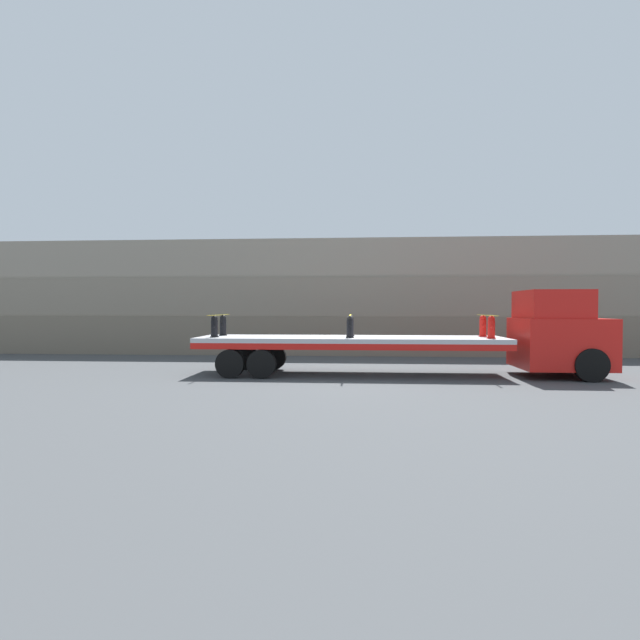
{
  "coord_description": "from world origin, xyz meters",
  "views": [
    {
      "loc": [
        0.23,
        -16.9,
        2.26
      ],
      "look_at": [
        -1.03,
        0.0,
        1.85
      ],
      "focal_mm": 28.0,
      "sensor_mm": 36.0,
      "label": 1
    }
  ],
  "objects_px": {
    "truck_cab": "(561,334)",
    "fire_hydrant_black_far_0": "(223,326)",
    "flatbed_trailer": "(330,344)",
    "fire_hydrant_red_far_2": "(483,326)",
    "fire_hydrant_black_near_0": "(214,327)",
    "fire_hydrant_black_far_1": "(350,326)",
    "fire_hydrant_red_near_2": "(491,327)",
    "fire_hydrant_black_near_1": "(350,327)"
  },
  "relations": [
    {
      "from": "truck_cab",
      "to": "fire_hydrant_black_far_0",
      "type": "bearing_deg",
      "value": 177.31
    },
    {
      "from": "flatbed_trailer",
      "to": "fire_hydrant_red_far_2",
      "type": "relative_size",
      "value": 14.04
    },
    {
      "from": "truck_cab",
      "to": "fire_hydrant_black_near_0",
      "type": "xyz_separation_m",
      "value": [
        -11.47,
        -0.54,
        0.23
      ]
    },
    {
      "from": "fire_hydrant_black_far_0",
      "to": "flatbed_trailer",
      "type": "bearing_deg",
      "value": -7.93
    },
    {
      "from": "truck_cab",
      "to": "fire_hydrant_black_far_1",
      "type": "bearing_deg",
      "value": 175.56
    },
    {
      "from": "fire_hydrant_red_near_2",
      "to": "fire_hydrant_red_far_2",
      "type": "bearing_deg",
      "value": 90.0
    },
    {
      "from": "fire_hydrant_black_far_0",
      "to": "fire_hydrant_red_far_2",
      "type": "bearing_deg",
      "value": 0.0
    },
    {
      "from": "fire_hydrant_black_far_0",
      "to": "fire_hydrant_black_near_0",
      "type": "bearing_deg",
      "value": -90.0
    },
    {
      "from": "fire_hydrant_red_near_2",
      "to": "flatbed_trailer",
      "type": "bearing_deg",
      "value": 174.1
    },
    {
      "from": "fire_hydrant_black_far_0",
      "to": "fire_hydrant_black_far_1",
      "type": "bearing_deg",
      "value": 0.0
    },
    {
      "from": "fire_hydrant_black_far_1",
      "to": "fire_hydrant_red_far_2",
      "type": "bearing_deg",
      "value": 0.0
    },
    {
      "from": "truck_cab",
      "to": "fire_hydrant_black_near_1",
      "type": "xyz_separation_m",
      "value": [
        -6.93,
        -0.54,
        0.23
      ]
    },
    {
      "from": "fire_hydrant_red_near_2",
      "to": "fire_hydrant_red_far_2",
      "type": "distance_m",
      "value": 1.08
    },
    {
      "from": "fire_hydrant_black_near_1",
      "to": "fire_hydrant_black_near_0",
      "type": "bearing_deg",
      "value": 180.0
    },
    {
      "from": "fire_hydrant_red_far_2",
      "to": "fire_hydrant_black_far_1",
      "type": "bearing_deg",
      "value": 180.0
    },
    {
      "from": "flatbed_trailer",
      "to": "fire_hydrant_black_near_1",
      "type": "xyz_separation_m",
      "value": [
        0.67,
        -0.54,
        0.59
      ]
    },
    {
      "from": "truck_cab",
      "to": "flatbed_trailer",
      "type": "relative_size",
      "value": 0.28
    },
    {
      "from": "fire_hydrant_black_near_1",
      "to": "fire_hydrant_red_far_2",
      "type": "xyz_separation_m",
      "value": [
        4.54,
        1.08,
        0.0
      ]
    },
    {
      "from": "truck_cab",
      "to": "flatbed_trailer",
      "type": "height_order",
      "value": "truck_cab"
    },
    {
      "from": "fire_hydrant_black_near_1",
      "to": "fire_hydrant_black_far_1",
      "type": "distance_m",
      "value": 1.08
    },
    {
      "from": "fire_hydrant_black_near_0",
      "to": "fire_hydrant_black_far_0",
      "type": "distance_m",
      "value": 1.08
    },
    {
      "from": "fire_hydrant_black_far_0",
      "to": "truck_cab",
      "type": "bearing_deg",
      "value": -2.69
    },
    {
      "from": "fire_hydrant_red_far_2",
      "to": "fire_hydrant_black_far_0",
      "type": "bearing_deg",
      "value": 180.0
    },
    {
      "from": "fire_hydrant_black_near_1",
      "to": "fire_hydrant_black_far_1",
      "type": "xyz_separation_m",
      "value": [
        0.0,
        1.08,
        0.0
      ]
    },
    {
      "from": "fire_hydrant_black_far_0",
      "to": "fire_hydrant_red_far_2",
      "type": "distance_m",
      "value": 9.07
    },
    {
      "from": "fire_hydrant_black_far_1",
      "to": "fire_hydrant_red_near_2",
      "type": "bearing_deg",
      "value": -13.35
    },
    {
      "from": "fire_hydrant_black_near_1",
      "to": "fire_hydrant_red_far_2",
      "type": "height_order",
      "value": "same"
    },
    {
      "from": "fire_hydrant_black_far_0",
      "to": "fire_hydrant_black_near_1",
      "type": "relative_size",
      "value": 1.0
    },
    {
      "from": "fire_hydrant_black_far_0",
      "to": "fire_hydrant_red_far_2",
      "type": "xyz_separation_m",
      "value": [
        9.07,
        0.0,
        0.0
      ]
    },
    {
      "from": "fire_hydrant_black_far_1",
      "to": "fire_hydrant_black_far_0",
      "type": "bearing_deg",
      "value": 180.0
    },
    {
      "from": "fire_hydrant_black_far_0",
      "to": "fire_hydrant_black_near_1",
      "type": "xyz_separation_m",
      "value": [
        4.54,
        -1.08,
        0.0
      ]
    },
    {
      "from": "fire_hydrant_black_far_1",
      "to": "fire_hydrant_red_near_2",
      "type": "relative_size",
      "value": 1.0
    },
    {
      "from": "truck_cab",
      "to": "fire_hydrant_black_near_1",
      "type": "height_order",
      "value": "truck_cab"
    },
    {
      "from": "fire_hydrant_black_far_1",
      "to": "fire_hydrant_red_far_2",
      "type": "height_order",
      "value": "same"
    },
    {
      "from": "fire_hydrant_red_near_2",
      "to": "fire_hydrant_black_far_0",
      "type": "bearing_deg",
      "value": 173.23
    },
    {
      "from": "truck_cab",
      "to": "fire_hydrant_red_far_2",
      "type": "relative_size",
      "value": 3.88
    },
    {
      "from": "truck_cab",
      "to": "fire_hydrant_black_near_0",
      "type": "bearing_deg",
      "value": -177.31
    },
    {
      "from": "fire_hydrant_black_far_1",
      "to": "fire_hydrant_red_near_2",
      "type": "height_order",
      "value": "same"
    },
    {
      "from": "fire_hydrant_black_near_0",
      "to": "fire_hydrant_black_near_1",
      "type": "bearing_deg",
      "value": 0.0
    },
    {
      "from": "flatbed_trailer",
      "to": "fire_hydrant_black_far_1",
      "type": "xyz_separation_m",
      "value": [
        0.67,
        0.54,
        0.59
      ]
    },
    {
      "from": "truck_cab",
      "to": "fire_hydrant_black_near_1",
      "type": "bearing_deg",
      "value": -175.56
    },
    {
      "from": "truck_cab",
      "to": "fire_hydrant_black_far_1",
      "type": "xyz_separation_m",
      "value": [
        -6.93,
        0.54,
        0.23
      ]
    }
  ]
}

